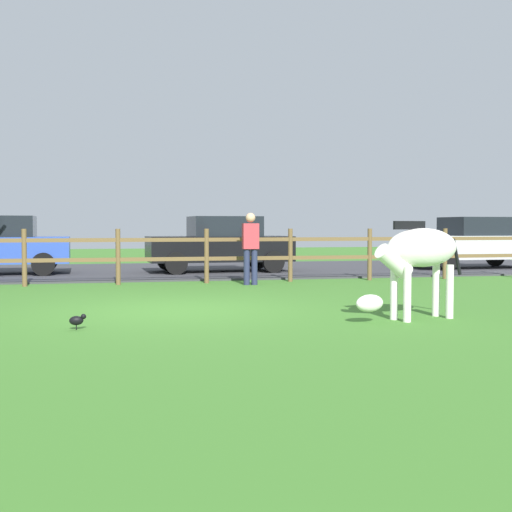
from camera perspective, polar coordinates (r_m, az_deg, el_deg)
ground_plane at (r=10.87m, az=-6.63°, el=-4.56°), size 60.00×60.00×0.00m
parking_asphalt at (r=20.11m, az=-9.35°, el=-1.25°), size 28.00×7.40×0.05m
paddock_fence at (r=15.75m, az=-11.52°, el=0.26°), size 20.45×0.11×1.28m
zebra at (r=9.97m, az=13.45°, el=0.08°), size 1.89×0.82×1.41m
crow_on_grass at (r=9.09m, az=-14.78°, el=-5.23°), size 0.22×0.10×0.20m
parked_car_silver at (r=21.75m, az=17.85°, el=1.11°), size 4.05×1.99×1.56m
parked_car_black at (r=19.19m, az=-3.01°, el=1.05°), size 4.08×2.04×1.56m
visitor_near_fence at (r=15.41m, az=-0.46°, el=0.92°), size 0.36×0.23×1.64m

